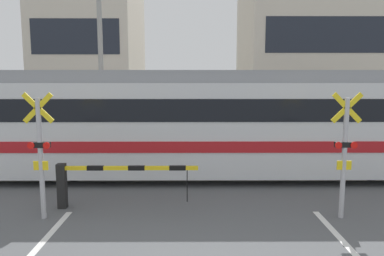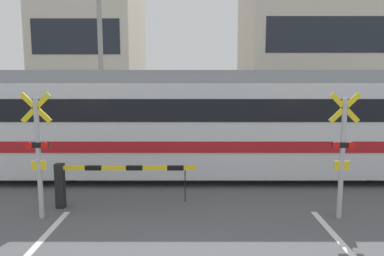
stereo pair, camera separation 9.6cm
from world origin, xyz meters
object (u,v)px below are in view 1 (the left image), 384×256
object	(u,v)px
crossing_barrier_near	(95,178)
crossing_signal_right	(345,150)
commuter_train	(221,120)
crossing_barrier_far	(250,137)
crossing_signal_left	(40,150)

from	to	relation	value
crossing_barrier_near	crossing_signal_right	size ratio (longest dim) A/B	1.20
commuter_train	crossing_signal_right	bearing A→B (deg)	-57.12
commuter_train	crossing_signal_right	size ratio (longest dim) A/B	5.17
crossing_barrier_far	crossing_signal_right	bearing A→B (deg)	-81.30
crossing_barrier_near	crossing_signal_right	distance (m)	5.78
crossing_barrier_near	crossing_signal_left	bearing A→B (deg)	-146.41
commuter_train	crossing_signal_right	xyz separation A→B (m)	(2.41, -3.74, -0.23)
crossing_barrier_near	crossing_signal_left	size ratio (longest dim) A/B	1.20
crossing_signal_left	commuter_train	bearing A→B (deg)	41.06
commuter_train	crossing_barrier_far	xyz separation A→B (m)	(1.40, 2.89, -1.03)
crossing_barrier_near	crossing_signal_right	world-z (taller)	crossing_signal_right
crossing_barrier_near	commuter_train	bearing A→B (deg)	43.08
commuter_train	crossing_signal_left	world-z (taller)	commuter_train
crossing_signal_left	crossing_barrier_far	bearing A→B (deg)	49.33
crossing_signal_left	crossing_signal_right	size ratio (longest dim) A/B	1.00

